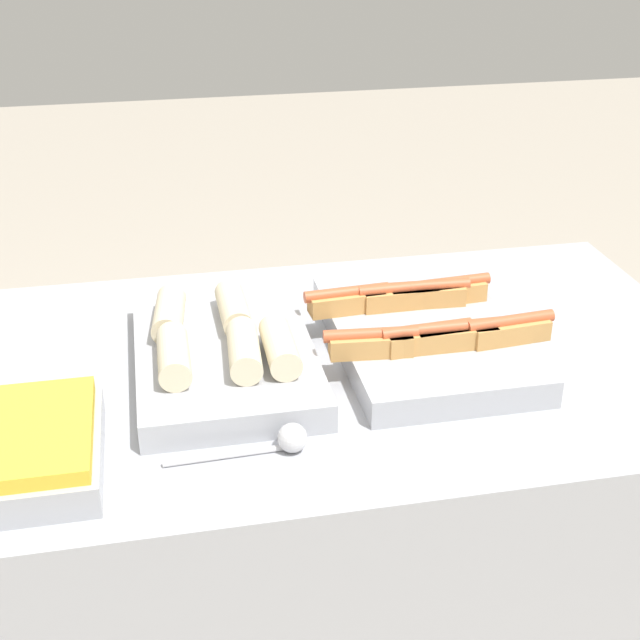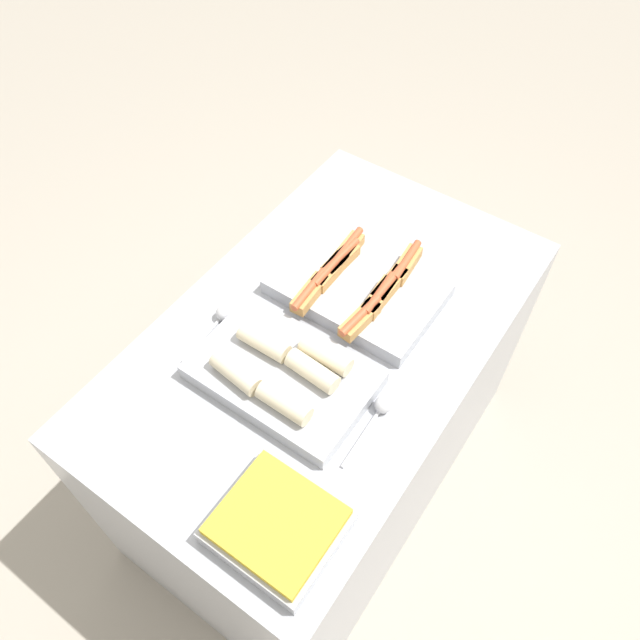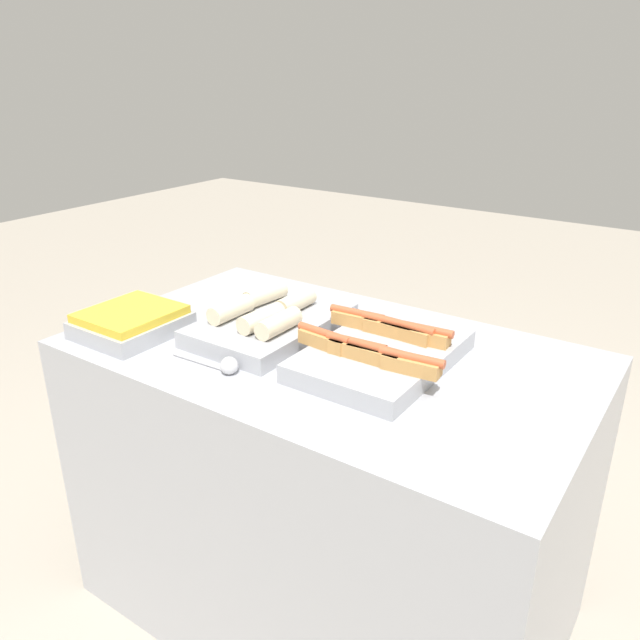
# 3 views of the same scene
# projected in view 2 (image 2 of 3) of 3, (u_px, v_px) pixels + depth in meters

# --- Properties ---
(ground_plane) EXTENTS (12.00, 12.00, 0.00)m
(ground_plane) POSITION_uv_depth(u_px,v_px,m) (324.00, 466.00, 2.50)
(ground_plane) COLOR #ADA393
(counter) EXTENTS (1.41, 0.85, 0.92)m
(counter) POSITION_uv_depth(u_px,v_px,m) (324.00, 410.00, 2.14)
(counter) COLOR #A8AAB2
(counter) RESTS_ON ground_plane
(tray_hotdogs) EXTENTS (0.42, 0.48, 0.10)m
(tray_hotdogs) POSITION_uv_depth(u_px,v_px,m) (358.00, 286.00, 1.82)
(tray_hotdogs) COLOR #A8AAB2
(tray_hotdogs) RESTS_ON counter
(tray_wraps) EXTENTS (0.31, 0.47, 0.10)m
(tray_wraps) POSITION_uv_depth(u_px,v_px,m) (283.00, 373.00, 1.64)
(tray_wraps) COLOR #A8AAB2
(tray_wraps) RESTS_ON counter
(tray_side_front) EXTENTS (0.25, 0.27, 0.07)m
(tray_side_front) POSITION_uv_depth(u_px,v_px,m) (278.00, 525.00, 1.40)
(tray_side_front) COLOR #A8AAB2
(tray_side_front) RESTS_ON counter
(serving_spoon_near) EXTENTS (0.22, 0.05, 0.05)m
(serving_spoon_near) POSITION_uv_depth(u_px,v_px,m) (380.00, 410.00, 1.59)
(serving_spoon_near) COLOR silver
(serving_spoon_near) RESTS_ON counter
(serving_spoon_far) EXTENTS (0.21, 0.05, 0.05)m
(serving_spoon_far) POSITION_uv_depth(u_px,v_px,m) (221.00, 317.00, 1.78)
(serving_spoon_far) COLOR silver
(serving_spoon_far) RESTS_ON counter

